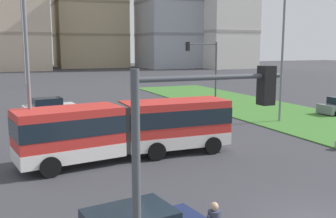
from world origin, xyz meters
name	(u,v)px	position (x,y,z in m)	size (l,w,h in m)	color
articulated_bus	(129,128)	(-3.52, 10.37, 1.65)	(12.00, 3.49, 3.00)	red
car_white_van	(49,107)	(-6.04, 25.93, 0.75)	(4.55, 2.35, 1.58)	silver
traffic_light_near_left	(187,160)	(-6.47, -3.00, 3.87)	(3.19, 0.28, 5.65)	#474C51
traffic_light_far_right	(207,65)	(7.56, 22.00, 4.37)	(3.31, 0.28, 6.47)	#474C51
streetlight_left	(27,65)	(-8.50, 10.68, 5.16)	(0.70, 0.28, 9.44)	slate
streetlight_median	(282,53)	(10.86, 15.59, 5.54)	(0.70, 0.28, 10.17)	slate
apartment_tower_westcentre	(7,0)	(-7.39, 101.88, 17.89)	(19.15, 19.48, 35.74)	#C6B299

